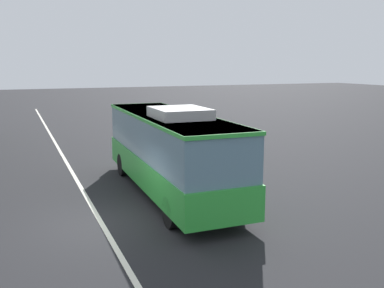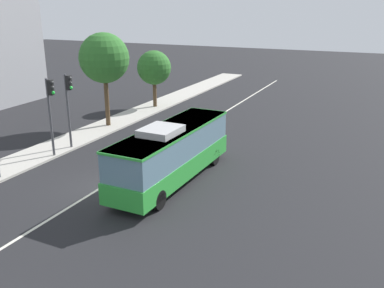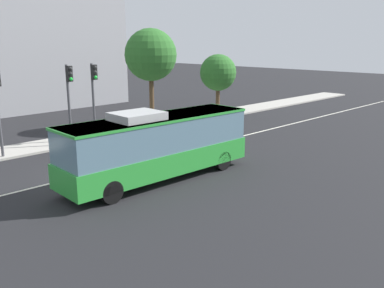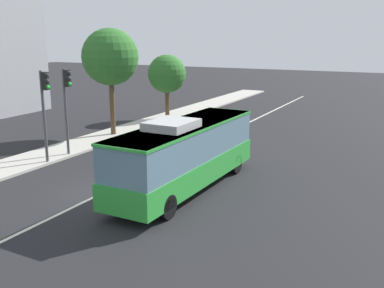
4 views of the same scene
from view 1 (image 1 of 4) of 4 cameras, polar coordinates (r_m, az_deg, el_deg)
name	(u,v)px [view 1 (image 1 of 4)]	position (r m, az deg, el deg)	size (l,w,h in m)	color
ground_plane	(102,224)	(14.02, -11.99, -10.38)	(160.00, 160.00, 0.00)	black
lane_centre_line	(102,223)	(14.01, -11.99, -10.36)	(76.00, 0.16, 0.01)	silver
transit_bus	(170,148)	(16.35, -3.02, -0.53)	(10.05, 2.72, 3.46)	green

